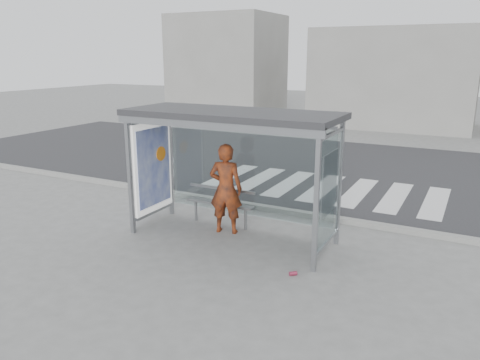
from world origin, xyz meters
name	(u,v)px	position (x,y,z in m)	size (l,w,h in m)	color
ground	(232,238)	(0.00, 0.00, 0.00)	(80.00, 80.00, 0.00)	slate
road	(331,168)	(0.00, 7.00, 0.00)	(30.00, 10.00, 0.01)	#2B2B2D
curb	(270,209)	(0.00, 1.95, 0.06)	(30.00, 0.18, 0.12)	gray
crosswalk	(322,188)	(0.50, 4.50, 0.00)	(6.55, 3.00, 0.00)	silver
bus_shelter	(216,141)	(-0.37, 0.06, 1.98)	(4.25, 1.65, 2.62)	gray
building_left	(227,66)	(-10.00, 18.00, 3.00)	(6.00, 5.00, 6.00)	gray
building_center	(395,78)	(0.00, 18.00, 2.50)	(8.00, 5.00, 5.00)	gray
person	(226,189)	(-0.27, 0.25, 0.96)	(0.70, 0.46, 1.92)	orange
bench	(220,203)	(-0.60, 0.58, 0.50)	(1.63, 0.21, 0.84)	slate
soda_can	(293,273)	(1.74, -1.02, 0.04)	(0.07, 0.07, 0.13)	#C4395C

